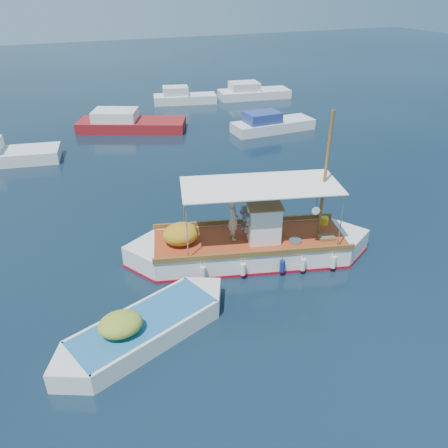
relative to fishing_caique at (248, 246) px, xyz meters
name	(u,v)px	position (x,y,z in m)	size (l,w,h in m)	color
ground	(241,258)	(-0.27, 0.06, -0.58)	(160.00, 160.00, 0.00)	black
fishing_caique	(248,246)	(0.00, 0.00, 0.00)	(10.42, 4.89, 6.59)	white
dinghy	(144,330)	(-5.36, -3.08, -0.23)	(6.47, 3.53, 1.68)	white
bg_boat_n	(129,124)	(-0.85, 20.44, -0.09)	(8.83, 5.97, 1.80)	maroon
bg_boat_ne	(271,125)	(9.53, 15.74, -0.09)	(6.66, 2.36, 1.80)	silver
bg_boat_e	(252,93)	(13.04, 26.32, -0.09)	(7.46, 3.64, 1.80)	silver
bg_boat_far_n	(183,98)	(5.90, 27.02, -0.09)	(6.31, 3.34, 1.80)	silver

